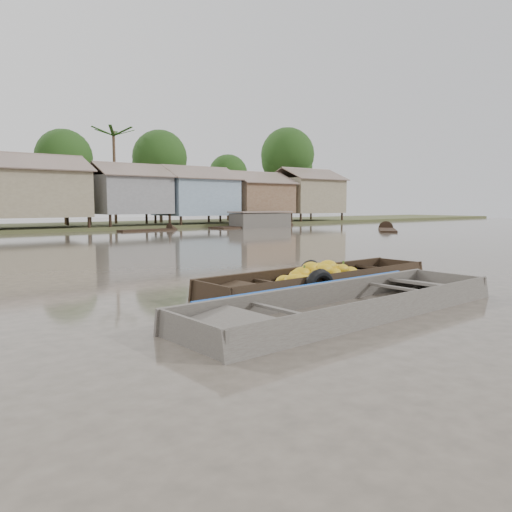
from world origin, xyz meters
TOP-DOWN VIEW (x-y plane):
  - ground at (0.00, 0.00)m, footprint 120.00×120.00m
  - riverbank at (3.03, 31.86)m, footprint 120.00×12.47m
  - banana_boat at (1.24, 0.48)m, footprint 6.27×1.79m
  - viewer_boat at (-0.06, -1.60)m, footprint 6.90×2.07m
  - distant_boats at (12.21, 24.56)m, footprint 45.29×15.31m

SIDE VIEW (x-z plane):
  - ground at x=0.00m, z-range 0.00..0.00m
  - viewer_boat at x=-0.06m, z-range -0.23..0.32m
  - banana_boat at x=1.24m, z-range -0.25..0.64m
  - distant_boats at x=12.21m, z-range -0.46..0.91m
  - riverbank at x=3.03m, z-range -2.04..8.18m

